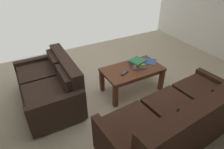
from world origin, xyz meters
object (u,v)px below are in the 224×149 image
sofa_main (179,120)px  loose_magazine (149,61)px  coffee_table (132,72)px  loveseat_near (51,85)px  tv_remote (125,73)px  book_stack (138,63)px

sofa_main → loose_magazine: 1.41m
coffee_table → loose_magazine: size_ratio=4.00×
loveseat_near → tv_remote: size_ratio=8.62×
coffee_table → loose_magazine: bearing=-170.8°
sofa_main → book_stack: size_ratio=5.89×
coffee_table → tv_remote: bearing=19.1°
loose_magazine → tv_remote: bearing=147.4°
book_stack → loveseat_near: bearing=-12.2°
sofa_main → coffee_table: sofa_main is taller
loveseat_near → book_stack: bearing=167.8°
coffee_table → loveseat_near: bearing=-15.3°
loose_magazine → book_stack: bearing=138.7°
sofa_main → tv_remote: size_ratio=12.53×
tv_remote → loose_magazine: (-0.62, -0.14, -0.01)m
sofa_main → loveseat_near: sofa_main is taller
loveseat_near → book_stack: loveseat_near is taller
book_stack → loose_magazine: bearing=-176.0°
book_stack → tv_remote: size_ratio=2.13×
sofa_main → coffee_table: bearing=-95.1°
sofa_main → loose_magazine: (-0.52, -1.30, 0.09)m
loveseat_near → book_stack: size_ratio=4.05×
loveseat_near → coffee_table: bearing=164.7°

